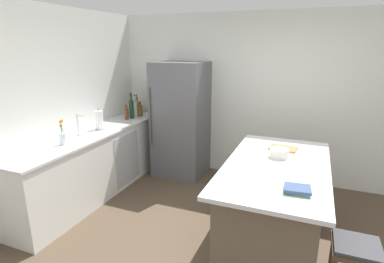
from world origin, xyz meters
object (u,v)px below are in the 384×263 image
refrigerator (181,120)px  vinegar_bottle (137,106)px  mixing_bowl (279,153)px  whiskey_bottle (140,110)px  paper_towel_roll (99,120)px  wine_bottle (131,108)px  flower_vase (63,137)px  cutting_board (283,148)px  bar_stool (355,257)px  syrup_bottle (127,114)px  cookbook_stack (297,190)px  sink_faucet (79,124)px  kitchen_island (274,204)px  soda_bottle (135,108)px  olive_oil_bottle (138,108)px

refrigerator → vinegar_bottle: 0.95m
vinegar_bottle → mixing_bowl: (2.62, -1.32, -0.09)m
vinegar_bottle → whiskey_bottle: bearing=-45.4°
paper_towel_roll → wine_bottle: 0.77m
flower_vase → cutting_board: flower_vase is taller
bar_stool → vinegar_bottle: 4.03m
syrup_bottle → cookbook_stack: syrup_bottle is taller
refrigerator → wine_bottle: size_ratio=4.43×
sink_faucet → syrup_bottle: bearing=86.4°
sink_faucet → syrup_bottle: (0.07, 1.02, -0.06)m
refrigerator → sink_faucet: 1.62m
flower_vase → whiskey_bottle: flower_vase is taller
bar_stool → sink_faucet: size_ratio=2.10×
paper_towel_roll → kitchen_island: bearing=-8.9°
paper_towel_roll → syrup_bottle: (0.02, 0.67, -0.04)m
vinegar_bottle → mixing_bowl: 2.93m
paper_towel_roll → vinegar_bottle: (-0.08, 1.14, 0.00)m
whiskey_bottle → kitchen_island: bearing=-29.0°
refrigerator → paper_towel_roll: 1.30m
bar_stool → mixing_bowl: bearing=128.7°
kitchen_island → soda_bottle: (-2.49, 1.26, 0.61)m
sink_faucet → paper_towel_roll: 0.36m
wine_bottle → refrigerator: bearing=14.9°
vinegar_bottle → paper_towel_roll: bearing=-86.0°
cutting_board → cookbook_stack: bearing=-78.4°
vinegar_bottle → whiskey_bottle: (0.17, -0.18, -0.03)m
kitchen_island → syrup_bottle: size_ratio=7.93×
paper_towel_roll → olive_oil_bottle: paper_towel_roll is taller
whiskey_bottle → soda_bottle: 0.12m
soda_bottle → syrup_bottle: size_ratio=1.56×
soda_bottle → syrup_bottle: bearing=-101.6°
flower_vase → bar_stool: bearing=-6.0°
mixing_bowl → flower_vase: bearing=-167.5°
wine_bottle → paper_towel_roll: bearing=-93.5°
bar_stool → whiskey_bottle: size_ratio=2.54×
soda_bottle → syrup_bottle: 0.21m
paper_towel_roll → soda_bottle: size_ratio=0.83×
soda_bottle → cookbook_stack: (2.72, -1.83, -0.13)m
kitchen_island → vinegar_bottle: size_ratio=5.67×
kitchen_island → soda_bottle: size_ratio=5.09×
vinegar_bottle → mixing_bowl: size_ratio=1.65×
kitchen_island → whiskey_bottle: 2.86m
olive_oil_bottle → mixing_bowl: bearing=-25.9°
flower_vase → olive_oil_bottle: (-0.05, 1.79, 0.02)m
vinegar_bottle → syrup_bottle: bearing=-78.5°
wine_bottle → flower_vase: bearing=-90.2°
olive_oil_bottle → bar_stool: bearing=-33.1°
olive_oil_bottle → syrup_bottle: size_ratio=1.24×
paper_towel_roll → whiskey_bottle: paper_towel_roll is taller
cookbook_stack → mixing_bowl: bearing=106.7°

